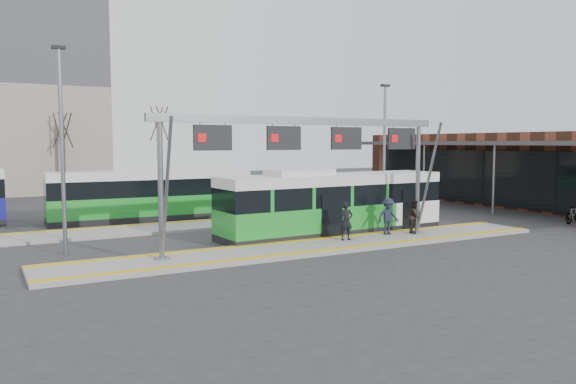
% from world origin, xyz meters
% --- Properties ---
extents(ground, '(120.00, 120.00, 0.00)m').
position_xyz_m(ground, '(0.00, 0.00, 0.00)').
color(ground, '#2D2D30').
rests_on(ground, ground).
extents(platform_main, '(22.00, 3.00, 0.15)m').
position_xyz_m(platform_main, '(0.00, 0.00, 0.07)').
color(platform_main, gray).
rests_on(platform_main, ground).
extents(platform_second, '(20.00, 3.00, 0.15)m').
position_xyz_m(platform_second, '(-4.00, 8.00, 0.07)').
color(platform_second, gray).
rests_on(platform_second, ground).
extents(tactile_main, '(22.00, 2.65, 0.02)m').
position_xyz_m(tactile_main, '(0.00, 0.00, 0.16)').
color(tactile_main, gold).
rests_on(tactile_main, platform_main).
extents(tactile_second, '(20.00, 0.35, 0.02)m').
position_xyz_m(tactile_second, '(-4.00, 9.15, 0.16)').
color(tactile_second, gold).
rests_on(tactile_second, platform_second).
extents(gantry, '(13.00, 1.68, 5.20)m').
position_xyz_m(gantry, '(-0.35, 0.25, 4.30)').
color(gantry, slate).
rests_on(gantry, platform_main).
extents(station_building, '(11.50, 32.00, 5.00)m').
position_xyz_m(station_building, '(21.83, 4.00, 2.53)').
color(station_building, brown).
rests_on(station_building, ground).
extents(hero_bus, '(11.49, 2.88, 3.14)m').
position_xyz_m(hero_bus, '(2.41, 2.66, 1.44)').
color(hero_bus, black).
rests_on(hero_bus, ground).
extents(bg_bus_green, '(11.15, 2.72, 2.77)m').
position_xyz_m(bg_bus_green, '(-3.67, 11.89, 1.37)').
color(bg_bus_green, black).
rests_on(bg_bus_green, ground).
extents(passenger_a, '(0.63, 0.45, 1.64)m').
position_xyz_m(passenger_a, '(1.56, 0.33, 0.97)').
color(passenger_a, black).
rests_on(passenger_a, platform_main).
extents(passenger_b, '(0.95, 0.95, 1.56)m').
position_xyz_m(passenger_b, '(5.43, 0.37, 0.93)').
color(passenger_b, black).
rests_on(passenger_b, platform_main).
extents(passenger_c, '(1.12, 0.71, 1.66)m').
position_xyz_m(passenger_c, '(4.09, 0.65, 0.98)').
color(passenger_c, '#1E2237').
rests_on(passenger_c, platform_main).
extents(bicycle_d, '(1.61, 0.64, 0.94)m').
position_xyz_m(bicycle_d, '(15.66, -0.63, 0.47)').
color(bicycle_d, gray).
rests_on(bicycle_d, ground).
extents(tree_left, '(1.40, 1.40, 6.97)m').
position_xyz_m(tree_left, '(-6.12, 28.99, 5.29)').
color(tree_left, '#382B21').
rests_on(tree_left, ground).
extents(tree_mid, '(1.40, 1.40, 8.01)m').
position_xyz_m(tree_mid, '(3.05, 33.45, 6.08)').
color(tree_mid, '#382B21').
rests_on(tree_mid, ground).
extents(lamp_west, '(0.50, 0.25, 7.94)m').
position_xyz_m(lamp_west, '(-9.33, 3.56, 4.21)').
color(lamp_west, slate).
rests_on(lamp_west, ground).
extents(lamp_east, '(0.50, 0.25, 7.51)m').
position_xyz_m(lamp_east, '(7.56, 5.33, 3.99)').
color(lamp_east, slate).
rests_on(lamp_east, ground).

